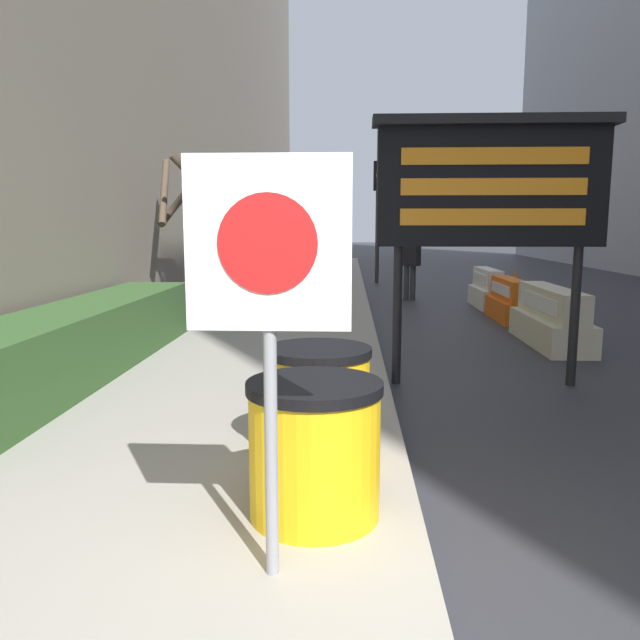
% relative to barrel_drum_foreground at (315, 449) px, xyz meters
% --- Properties ---
extents(ground_plane, '(120.00, 120.00, 0.00)m').
position_rel_barrel_drum_foreground_xyz_m(ground_plane, '(0.60, -0.84, -0.52)').
color(ground_plane, '#2D2D33').
extents(hedge_strip, '(0.90, 5.85, 0.74)m').
position_rel_barrel_drum_foreground_xyz_m(hedge_strip, '(-2.72, 3.16, -0.02)').
color(hedge_strip, '#335628').
rests_on(hedge_strip, sidewalk_left).
extents(bare_tree, '(1.42, 1.68, 2.73)m').
position_rel_barrel_drum_foreground_xyz_m(bare_tree, '(-2.40, 7.23, 1.06)').
color(bare_tree, '#4C3D2D').
rests_on(bare_tree, sidewalk_left).
extents(barrel_drum_foreground, '(0.75, 0.75, 0.77)m').
position_rel_barrel_drum_foreground_xyz_m(barrel_drum_foreground, '(0.00, 0.00, 0.00)').
color(barrel_drum_foreground, yellow).
rests_on(barrel_drum_foreground, sidewalk_left).
extents(barrel_drum_middle, '(0.75, 0.75, 0.77)m').
position_rel_barrel_drum_foreground_xyz_m(barrel_drum_middle, '(-0.03, 0.95, 0.00)').
color(barrel_drum_middle, yellow).
rests_on(barrel_drum_middle, sidewalk_left).
extents(warning_sign, '(0.72, 0.08, 1.90)m').
position_rel_barrel_drum_foreground_xyz_m(warning_sign, '(-0.16, -0.61, 0.99)').
color(warning_sign, gray).
rests_on(warning_sign, sidewalk_left).
extents(message_board, '(2.50, 0.36, 2.84)m').
position_rel_barrel_drum_foreground_xyz_m(message_board, '(1.67, 3.47, 1.63)').
color(message_board, black).
rests_on(message_board, ground_plane).
extents(jersey_barrier_cream, '(0.64, 2.16, 0.84)m').
position_rel_barrel_drum_foreground_xyz_m(jersey_barrier_cream, '(3.12, 5.82, -0.15)').
color(jersey_barrier_cream, beige).
rests_on(jersey_barrier_cream, ground_plane).
extents(jersey_barrier_orange_far, '(0.52, 1.62, 0.77)m').
position_rel_barrel_drum_foreground_xyz_m(jersey_barrier_orange_far, '(3.12, 8.20, -0.18)').
color(jersey_barrier_orange_far, orange).
rests_on(jersey_barrier_orange_far, ground_plane).
extents(jersey_barrier_white, '(0.50, 1.62, 0.82)m').
position_rel_barrel_drum_foreground_xyz_m(jersey_barrier_white, '(3.12, 10.04, -0.16)').
color(jersey_barrier_white, silver).
rests_on(jersey_barrier_white, ground_plane).
extents(traffic_cone_near, '(0.43, 0.43, 0.77)m').
position_rel_barrel_drum_foreground_xyz_m(traffic_cone_near, '(3.92, 10.85, -0.14)').
color(traffic_cone_near, black).
rests_on(traffic_cone_near, ground_plane).
extents(traffic_light_near_curb, '(0.28, 0.45, 3.57)m').
position_rel_barrel_drum_foreground_xyz_m(traffic_light_near_curb, '(1.04, 15.52, 2.08)').
color(traffic_light_near_curb, '#2D2D30').
rests_on(traffic_light_near_curb, ground_plane).
extents(pedestrian_worker, '(0.50, 0.44, 1.65)m').
position_rel_barrel_drum_foreground_xyz_m(pedestrian_worker, '(1.60, 11.26, 0.46)').
color(pedestrian_worker, '#333338').
rests_on(pedestrian_worker, ground_plane).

